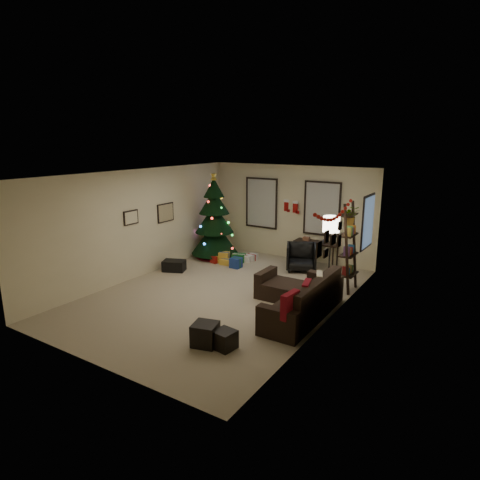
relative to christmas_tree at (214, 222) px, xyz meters
The scene contains 29 objects.
floor 3.22m from the christmas_tree, 51.26° to the right, with size 7.00×7.00×0.00m, color tan.
ceiling 3.46m from the christmas_tree, 51.26° to the right, with size 7.00×7.00×0.00m, color white.
wall_back 2.23m from the christmas_tree, 30.61° to the left, with size 5.00×5.00×0.00m, color beige.
wall_front 6.18m from the christmas_tree, 72.04° to the right, with size 5.00×5.00×0.00m, color beige.
wall_left 2.47m from the christmas_tree, 104.10° to the right, with size 7.00×7.00×0.00m, color beige.
wall_right 5.01m from the christmas_tree, 28.32° to the right, with size 7.00×7.00×0.00m, color beige.
window_back_left 1.54m from the christmas_tree, 48.98° to the left, with size 1.05×0.06×1.50m.
window_back_right 3.10m from the christmas_tree, 21.02° to the left, with size 1.05×0.06×1.50m.
window_right_wall 4.40m from the christmas_tree, ahead, with size 0.06×0.90×1.30m.
christmas_tree is the anchor object (origin of this frame).
presents 1.14m from the christmas_tree, 15.03° to the right, with size 1.51×1.11×0.30m.
sofa 4.51m from the christmas_tree, 31.72° to the right, with size 1.68×2.46×0.82m.
pillow_red_a 5.42m from the christmas_tree, 40.41° to the right, with size 0.12×0.45×0.45m, color maroon.
pillow_red_b 5.00m from the christmas_tree, 34.29° to the right, with size 0.11×0.43×0.43m, color maroon.
pillow_cream 4.67m from the christmas_tree, 27.81° to the right, with size 0.12×0.41×0.41m, color beige.
ottoman_near 5.43m from the christmas_tree, 56.03° to the right, with size 0.41×0.41×0.39m, color black.
ottoman_far 5.58m from the christmas_tree, 52.58° to the right, with size 0.34×0.34×0.32m, color black.
desk 3.00m from the christmas_tree, 16.59° to the left, with size 1.23×0.44×0.66m.
desk_chair 2.78m from the christmas_tree, ahead, with size 0.71×0.66×0.73m, color black.
bookshelf 4.25m from the christmas_tree, ahead, with size 0.30×0.60×2.05m.
potted_plant 4.34m from the christmas_tree, ahead, with size 0.50×0.43×0.55m, color #4C4C4C.
floor_lamp 3.98m from the christmas_tree, 13.43° to the right, with size 0.37×0.37×1.75m.
art_map 1.60m from the christmas_tree, 112.03° to the right, with size 0.04×0.60×0.50m.
art_abstract 2.76m from the christmas_tree, 102.26° to the right, with size 0.04×0.45×0.35m.
gallery 5.05m from the christmas_tree, 29.17° to the right, with size 0.03×1.25×0.54m.
garland 4.98m from the christmas_tree, 26.81° to the right, with size 0.08×1.90×0.30m, color #A5140C, non-canonical shape.
stocking_left 2.16m from the christmas_tree, 32.96° to the left, with size 0.20×0.05×0.36m.
stocking_right 2.38m from the christmas_tree, 26.20° to the left, with size 0.20×0.05×0.36m.
storage_bin 1.90m from the christmas_tree, 94.73° to the right, with size 0.57×0.38×0.28m, color black.
Camera 1 is at (4.99, -7.14, 3.41)m, focal length 30.74 mm.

